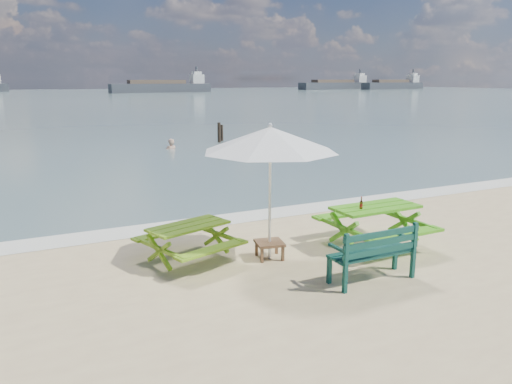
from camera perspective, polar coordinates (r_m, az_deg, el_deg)
name	(u,v)px	position (r m, az deg, el deg)	size (l,w,h in m)	color
sea	(41,99)	(91.21, -23.33, 9.74)	(300.00, 300.00, 0.00)	slate
foam_strip	(248,216)	(12.18, -0.89, -2.79)	(22.00, 0.90, 0.01)	silver
picnic_table_left	(189,244)	(9.24, -7.67, -5.89)	(1.88, 1.99, 0.70)	#669917
picnic_table_right	(375,227)	(10.24, 13.41, -3.90)	(1.77, 1.96, 0.83)	#429716
park_bench	(371,264)	(8.57, 13.05, -8.02)	(1.50, 0.52, 0.92)	#0D3831
side_table	(269,249)	(9.38, 1.55, -6.58)	(0.59, 0.59, 0.32)	brown
patio_umbrella	(270,139)	(8.91, 1.63, 6.03)	(2.93, 2.93, 2.46)	silver
beer_bottle	(361,205)	(9.81, 11.93, -1.45)	(0.06, 0.06, 0.24)	brown
swimmer	(171,156)	(24.44, -9.67, 4.07)	(0.65, 0.46, 1.68)	tan
mooring_pilings	(220,134)	(26.74, -4.11, 6.57)	(0.56, 0.76, 1.25)	black
cargo_ships	(223,86)	(142.81, -3.76, 11.96)	(148.61, 31.62, 4.40)	#393C43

